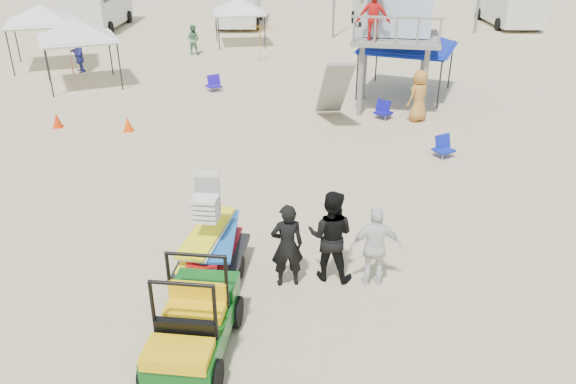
{
  "coord_description": "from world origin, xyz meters",
  "views": [
    {
      "loc": [
        0.6,
        -7.71,
        6.55
      ],
      "look_at": [
        0.5,
        3.0,
        1.3
      ],
      "focal_mm": 35.0,
      "sensor_mm": 36.0,
      "label": 1
    }
  ],
  "objects_px": {
    "canopy_blue": "(409,31)",
    "surf_trailer": "(211,240)",
    "man_left": "(287,246)",
    "lifeguard_tower": "(395,8)",
    "utility_cart": "(191,317)"
  },
  "relations": [
    {
      "from": "utility_cart",
      "to": "canopy_blue",
      "type": "distance_m",
      "value": 16.75
    },
    {
      "from": "surf_trailer",
      "to": "canopy_blue",
      "type": "distance_m",
      "value": 14.62
    },
    {
      "from": "lifeguard_tower",
      "to": "canopy_blue",
      "type": "xyz_separation_m",
      "value": [
        0.94,
        1.79,
        -1.1
      ]
    },
    {
      "from": "man_left",
      "to": "lifeguard_tower",
      "type": "height_order",
      "value": "lifeguard_tower"
    },
    {
      "from": "utility_cart",
      "to": "lifeguard_tower",
      "type": "bearing_deg",
      "value": 68.99
    },
    {
      "from": "utility_cart",
      "to": "man_left",
      "type": "distance_m",
      "value": 2.54
    },
    {
      "from": "surf_trailer",
      "to": "man_left",
      "type": "height_order",
      "value": "surf_trailer"
    },
    {
      "from": "canopy_blue",
      "to": "surf_trailer",
      "type": "bearing_deg",
      "value": -115.22
    },
    {
      "from": "surf_trailer",
      "to": "canopy_blue",
      "type": "height_order",
      "value": "canopy_blue"
    },
    {
      "from": "surf_trailer",
      "to": "man_left",
      "type": "bearing_deg",
      "value": -11.2
    },
    {
      "from": "man_left",
      "to": "canopy_blue",
      "type": "relative_size",
      "value": 0.41
    },
    {
      "from": "canopy_blue",
      "to": "lifeguard_tower",
      "type": "bearing_deg",
      "value": -117.66
    },
    {
      "from": "lifeguard_tower",
      "to": "canopy_blue",
      "type": "bearing_deg",
      "value": 62.34
    },
    {
      "from": "man_left",
      "to": "lifeguard_tower",
      "type": "bearing_deg",
      "value": -117.66
    },
    {
      "from": "surf_trailer",
      "to": "lifeguard_tower",
      "type": "relative_size",
      "value": 0.47
    }
  ]
}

